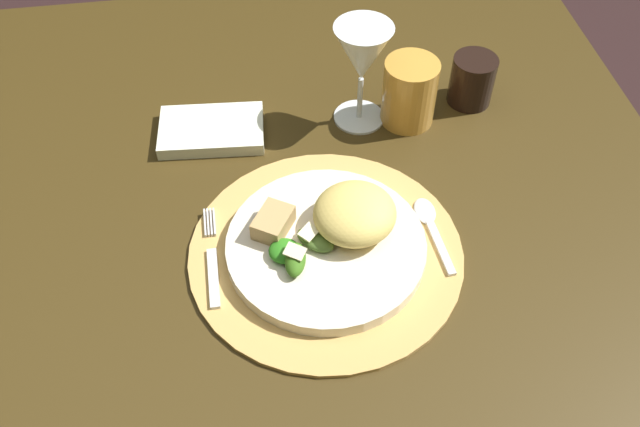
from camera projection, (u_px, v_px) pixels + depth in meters
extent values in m
plane|color=black|center=(283.00, 418.00, 1.49)|extent=(6.00, 6.00, 0.00)
cube|color=#3C2C11|center=(261.00, 197.00, 0.94)|extent=(1.16, 1.01, 0.02)
cylinder|color=#3C3114|center=(18.00, 191.00, 1.44)|extent=(0.08, 0.08, 0.71)
cylinder|color=#3F2A12|center=(476.00, 142.00, 1.54)|extent=(0.08, 0.08, 0.71)
cylinder|color=tan|center=(326.00, 252.00, 0.86)|extent=(0.34, 0.34, 0.01)
cylinder|color=silver|center=(326.00, 246.00, 0.85)|extent=(0.25, 0.25, 0.02)
ellipsoid|color=#E8C966|center=(355.00, 213.00, 0.84)|extent=(0.15, 0.14, 0.05)
ellipsoid|color=#4E6A2C|center=(315.00, 240.00, 0.84)|extent=(0.06, 0.06, 0.01)
ellipsoid|color=#2B791A|center=(284.00, 251.00, 0.82)|extent=(0.04, 0.04, 0.02)
ellipsoid|color=#396A1A|center=(295.00, 260.00, 0.81)|extent=(0.03, 0.05, 0.02)
cube|color=beige|center=(295.00, 251.00, 0.81)|extent=(0.03, 0.03, 0.01)
cube|color=beige|center=(309.00, 232.00, 0.83)|extent=(0.03, 0.03, 0.01)
cube|color=tan|center=(273.00, 223.00, 0.85)|extent=(0.06, 0.06, 0.03)
cube|color=silver|center=(213.00, 278.00, 0.83)|extent=(0.01, 0.09, 0.00)
cube|color=silver|center=(205.00, 223.00, 0.88)|extent=(0.00, 0.05, 0.00)
cube|color=silver|center=(208.00, 223.00, 0.88)|extent=(0.00, 0.05, 0.00)
cube|color=silver|center=(211.00, 222.00, 0.88)|extent=(0.00, 0.05, 0.00)
cube|color=silver|center=(214.00, 222.00, 0.89)|extent=(0.00, 0.05, 0.00)
cube|color=silver|center=(440.00, 247.00, 0.86)|extent=(0.02, 0.09, 0.00)
ellipsoid|color=silver|center=(425.00, 211.00, 0.90)|extent=(0.03, 0.04, 0.01)
cube|color=white|center=(212.00, 130.00, 1.00)|extent=(0.16, 0.11, 0.02)
cylinder|color=silver|center=(359.00, 117.00, 1.03)|extent=(0.08, 0.08, 0.00)
cylinder|color=silver|center=(360.00, 98.00, 1.00)|extent=(0.01, 0.01, 0.07)
cone|color=silver|center=(362.00, 54.00, 0.94)|extent=(0.08, 0.08, 0.09)
cylinder|color=gold|center=(409.00, 92.00, 0.99)|extent=(0.08, 0.08, 0.10)
cylinder|color=black|center=(472.00, 80.00, 1.03)|extent=(0.07, 0.07, 0.08)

